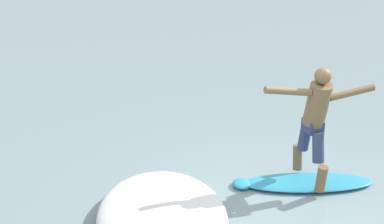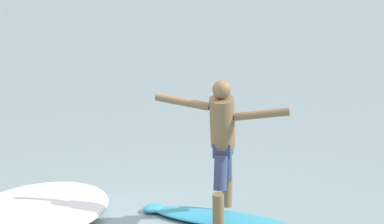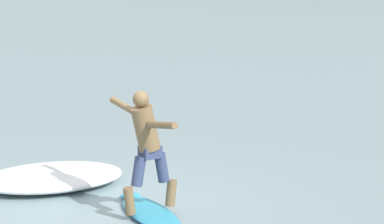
{
  "view_description": "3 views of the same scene",
  "coord_description": "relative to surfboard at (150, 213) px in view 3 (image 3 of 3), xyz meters",
  "views": [
    {
      "loc": [
        -5.5,
        -2.02,
        3.53
      ],
      "look_at": [
        0.24,
        1.52,
        0.92
      ],
      "focal_mm": 50.0,
      "sensor_mm": 36.0,
      "label": 1
    },
    {
      "loc": [
        -4.67,
        -8.37,
        3.45
      ],
      "look_at": [
        0.87,
        0.89,
        1.12
      ],
      "focal_mm": 85.0,
      "sensor_mm": 36.0,
      "label": 2
    },
    {
      "loc": [
        3.84,
        -11.11,
        3.57
      ],
      "look_at": [
        0.94,
        1.56,
        1.12
      ],
      "focal_mm": 85.0,
      "sensor_mm": 36.0,
      "label": 3
    }
  ],
  "objects": [
    {
      "name": "ground_plane",
      "position": [
        -0.72,
        -0.02,
        -0.04
      ],
      "size": [
        200.0,
        200.0,
        0.0
      ],
      "primitive_type": "plane",
      "color": "#7C979D"
    },
    {
      "name": "surfer",
      "position": [
        -0.02,
        -0.07,
        0.98
      ],
      "size": [
        1.19,
        1.08,
        1.61
      ],
      "color": "brown",
      "rests_on": "surfboard"
    },
    {
      "name": "wave_foam_at_tail",
      "position": [
        -1.81,
        1.09,
        0.1
      ],
      "size": [
        2.64,
        2.55,
        0.28
      ],
      "color": "white",
      "rests_on": "ground"
    },
    {
      "name": "surfboard",
      "position": [
        0.0,
        0.0,
        0.0
      ],
      "size": [
        1.45,
        1.81,
        0.22
      ],
      "color": "#2F9CC0",
      "rests_on": "ground"
    }
  ]
}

